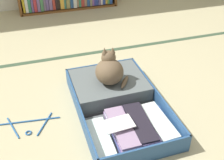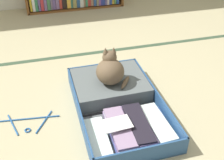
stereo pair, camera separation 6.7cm
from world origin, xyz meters
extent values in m
plane|color=tan|center=(0.00, 0.00, 0.00)|extent=(10.00, 10.00, 0.00)
cube|color=#344A34|center=(0.00, 1.03, 0.00)|extent=(4.80, 0.05, 0.00)
cube|color=brown|center=(0.13, 2.26, 0.01)|extent=(1.19, 0.24, 0.02)
cube|color=gold|center=(-0.42, 2.26, 0.13)|extent=(0.02, 0.20, 0.20)
cube|color=silver|center=(-0.39, 2.25, 0.12)|extent=(0.03, 0.20, 0.18)
cube|color=#347750|center=(-0.36, 2.25, 0.12)|extent=(0.03, 0.20, 0.18)
cube|color=#664E8A|center=(-0.32, 2.25, 0.11)|extent=(0.02, 0.20, 0.15)
cube|color=#B6323A|center=(-0.29, 2.25, 0.12)|extent=(0.04, 0.20, 0.17)
cube|color=slate|center=(-0.25, 2.25, 0.13)|extent=(0.03, 0.20, 0.19)
cube|color=#42794C|center=(-0.21, 2.25, 0.11)|extent=(0.04, 0.20, 0.16)
cube|color=slate|center=(-0.18, 2.26, 0.11)|extent=(0.02, 0.20, 0.16)
cube|color=slate|center=(-0.15, 2.27, 0.12)|extent=(0.03, 0.20, 0.17)
cube|color=navy|center=(0.10, -0.07, 0.01)|extent=(0.57, 0.47, 0.01)
cube|color=navy|center=(0.10, -0.29, 0.06)|extent=(0.56, 0.02, 0.13)
cube|color=navy|center=(-0.18, -0.07, 0.06)|extent=(0.02, 0.46, 0.13)
cube|color=navy|center=(0.37, -0.07, 0.06)|extent=(0.02, 0.46, 0.13)
cube|color=#505355|center=(0.10, -0.07, 0.02)|extent=(0.54, 0.44, 0.01)
cube|color=navy|center=(0.09, 0.39, 0.01)|extent=(0.57, 0.47, 0.01)
cube|color=navy|center=(0.09, 0.62, 0.06)|extent=(0.56, 0.02, 0.13)
cube|color=navy|center=(-0.18, 0.39, 0.06)|extent=(0.02, 0.46, 0.13)
cube|color=navy|center=(0.37, 0.40, 0.06)|extent=(0.02, 0.46, 0.13)
cube|color=#505355|center=(0.09, 0.39, 0.02)|extent=(0.54, 0.44, 0.01)
cylinder|color=black|center=(0.09, 0.16, 0.02)|extent=(0.54, 0.02, 0.02)
cube|color=silver|center=(-0.10, -0.08, 0.03)|extent=(0.13, 0.37, 0.02)
cube|color=silver|center=(-0.10, -0.08, 0.05)|extent=(0.12, 0.34, 0.01)
cube|color=#384473|center=(0.03, -0.07, 0.03)|extent=(0.13, 0.40, 0.02)
cube|color=#926FA3|center=(0.04, -0.06, 0.05)|extent=(0.13, 0.40, 0.02)
cube|color=silver|center=(0.04, -0.06, 0.07)|extent=(0.13, 0.35, 0.02)
cube|color=gray|center=(0.03, -0.07, 0.09)|extent=(0.12, 0.36, 0.01)
cube|color=#34526D|center=(0.17, -0.07, 0.03)|extent=(0.13, 0.39, 0.02)
cube|color=#8A7AA5|center=(0.16, -0.06, 0.06)|extent=(0.13, 0.40, 0.02)
cube|color=#8B73A5|center=(0.16, -0.06, 0.07)|extent=(0.13, 0.37, 0.02)
cube|color=black|center=(0.16, -0.06, 0.09)|extent=(0.13, 0.36, 0.01)
cube|color=black|center=(0.29, -0.06, 0.03)|extent=(0.13, 0.37, 0.02)
cube|color=navy|center=(0.30, -0.08, 0.05)|extent=(0.13, 0.34, 0.02)
cube|color=silver|center=(0.28, -0.06, 0.06)|extent=(0.14, 0.36, 0.02)
cube|color=white|center=(0.02, -0.07, 0.12)|extent=(0.19, 0.13, 0.01)
cube|color=#555D5D|center=(0.09, 0.39, 0.07)|extent=(0.53, 0.44, 0.11)
torus|color=white|center=(0.04, 0.41, 0.12)|extent=(0.13, 0.13, 0.01)
cylinder|color=black|center=(-0.06, 0.61, 0.06)|extent=(0.02, 0.02, 0.11)
cylinder|color=black|center=(0.25, 0.61, 0.06)|extent=(0.02, 0.02, 0.11)
cube|color=white|center=(0.27, -0.28, 0.04)|extent=(0.04, 0.00, 0.03)
cube|color=yellow|center=(0.25, -0.29, 0.07)|extent=(0.03, 0.00, 0.02)
cube|color=red|center=(0.18, -0.29, 0.02)|extent=(0.03, 0.00, 0.02)
cube|color=yellow|center=(0.02, -0.29, 0.06)|extent=(0.03, 0.00, 0.02)
ellipsoid|color=brown|center=(0.09, 0.36, 0.22)|extent=(0.24, 0.24, 0.18)
ellipsoid|color=brown|center=(0.10, 0.41, 0.18)|extent=(0.15, 0.10, 0.10)
sphere|color=brown|center=(0.09, 0.40, 0.30)|extent=(0.10, 0.10, 0.10)
cone|color=brown|center=(0.12, 0.39, 0.36)|extent=(0.04, 0.04, 0.04)
cone|color=brown|center=(0.07, 0.40, 0.36)|extent=(0.04, 0.04, 0.04)
sphere|color=gold|center=(0.12, 0.44, 0.31)|extent=(0.02, 0.02, 0.02)
sphere|color=gold|center=(0.08, 0.45, 0.31)|extent=(0.02, 0.02, 0.02)
ellipsoid|color=brown|center=(0.18, 0.30, 0.14)|extent=(0.12, 0.15, 0.03)
cylinder|color=#245795|center=(-0.51, 0.25, 0.01)|extent=(0.40, 0.06, 0.01)
cylinder|color=#245795|center=(-0.41, 0.19, 0.01)|extent=(0.12, 0.20, 0.01)
cylinder|color=#245795|center=(-0.61, 0.22, 0.01)|extent=(0.08, 0.21, 0.01)
torus|color=#245795|center=(-0.52, 0.14, 0.01)|extent=(0.05, 0.05, 0.01)
camera|label=1|loc=(-0.40, -1.25, 1.31)|focal=45.28mm
camera|label=2|loc=(-0.33, -1.26, 1.31)|focal=45.28mm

